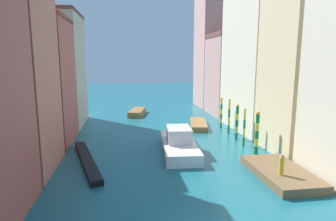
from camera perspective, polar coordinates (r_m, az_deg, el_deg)
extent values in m
plane|color=#196070|center=(38.55, -2.20, -3.57)|extent=(154.00, 154.00, 0.00)
cube|color=#C6705B|center=(26.05, -30.18, 5.68)|extent=(7.23, 7.42, 15.39)
cube|color=#B25147|center=(33.93, -24.91, 4.90)|extent=(7.23, 8.12, 13.15)
cube|color=brown|center=(34.11, -25.78, 16.30)|extent=(7.38, 8.28, 0.40)
cube|color=#BCB299|center=(42.66, -21.57, 7.20)|extent=(7.23, 9.73, 14.94)
cube|color=brown|center=(43.07, -22.26, 17.45)|extent=(7.38, 9.93, 0.43)
cube|color=beige|center=(31.29, 26.25, 9.85)|extent=(7.23, 7.13, 19.02)
cube|color=beige|center=(39.58, 18.25, 9.02)|extent=(7.23, 11.50, 17.41)
cube|color=tan|center=(49.27, 12.64, 6.56)|extent=(7.23, 8.64, 12.57)
cube|color=brown|center=(49.35, 12.95, 14.31)|extent=(7.38, 8.81, 0.77)
cube|color=tan|center=(57.45, 9.67, 11.79)|extent=(7.23, 8.20, 21.94)
cube|color=brown|center=(24.66, 21.41, -11.43)|extent=(3.69, 7.07, 0.65)
cylinder|color=gold|center=(23.12, 21.55, -10.25)|extent=(0.36, 0.36, 1.34)
sphere|color=tan|center=(22.87, 21.68, -8.36)|extent=(0.26, 0.26, 0.26)
cylinder|color=#197247|center=(29.50, 17.04, -7.51)|extent=(0.36, 0.36, 0.78)
cylinder|color=#E5D14C|center=(29.28, 17.12, -6.06)|extent=(0.36, 0.36, 0.78)
cylinder|color=#197247|center=(29.08, 17.19, -4.58)|extent=(0.36, 0.36, 0.78)
cylinder|color=#E5D14C|center=(28.90, 17.27, -3.08)|extent=(0.36, 0.36, 0.78)
cylinder|color=#197247|center=(28.74, 17.35, -1.57)|extent=(0.36, 0.36, 0.78)
sphere|color=gold|center=(28.65, 17.41, -0.52)|extent=(0.40, 0.40, 0.40)
cylinder|color=#197247|center=(31.83, 14.75, -5.95)|extent=(0.24, 0.24, 0.96)
cylinder|color=#E5D14C|center=(31.58, 14.83, -4.27)|extent=(0.24, 0.24, 0.96)
cylinder|color=#197247|center=(31.36, 14.90, -2.57)|extent=(0.24, 0.24, 0.96)
cylinder|color=#E5D14C|center=(31.17, 14.98, -0.85)|extent=(0.24, 0.24, 0.96)
sphere|color=gold|center=(31.07, 15.03, 0.19)|extent=(0.27, 0.27, 0.27)
cylinder|color=#197247|center=(34.24, 13.39, -4.94)|extent=(0.34, 0.34, 0.75)
cylinder|color=#E5D14C|center=(34.06, 13.45, -3.71)|extent=(0.34, 0.34, 0.75)
cylinder|color=#197247|center=(33.89, 13.50, -2.47)|extent=(0.34, 0.34, 0.75)
cylinder|color=#E5D14C|center=(33.74, 13.55, -1.22)|extent=(0.34, 0.34, 0.75)
cylinder|color=#197247|center=(33.60, 13.60, 0.04)|extent=(0.34, 0.34, 0.75)
sphere|color=gold|center=(33.52, 13.64, 0.91)|extent=(0.37, 0.37, 0.37)
cylinder|color=#197247|center=(36.72, 11.91, -3.65)|extent=(0.29, 0.29, 1.02)
cylinder|color=#E5D14C|center=(36.50, 11.97, -2.09)|extent=(0.29, 0.29, 1.02)
cylinder|color=#197247|center=(36.30, 12.03, -0.51)|extent=(0.29, 0.29, 1.02)
cylinder|color=#E5D14C|center=(36.13, 12.09, 1.09)|extent=(0.29, 0.29, 1.02)
sphere|color=gold|center=(36.04, 12.12, 2.07)|extent=(0.31, 0.31, 0.31)
cylinder|color=#197247|center=(39.38, 10.42, -2.96)|extent=(0.30, 0.30, 0.64)
cylinder|color=#E5D14C|center=(39.24, 10.45, -2.04)|extent=(0.30, 0.30, 0.64)
cylinder|color=#197247|center=(39.11, 10.48, -1.12)|extent=(0.30, 0.30, 0.64)
cylinder|color=#E5D14C|center=(38.99, 10.51, -0.19)|extent=(0.30, 0.30, 0.64)
cylinder|color=#197247|center=(38.89, 10.54, 0.75)|extent=(0.30, 0.30, 0.64)
cylinder|color=#E5D14C|center=(38.79, 10.57, 1.69)|extent=(0.30, 0.30, 0.64)
sphere|color=gold|center=(38.73, 10.59, 2.34)|extent=(0.33, 0.33, 0.33)
cube|color=white|center=(28.90, 2.16, -7.11)|extent=(3.78, 9.37, 1.09)
cube|color=silver|center=(28.56, 2.18, -4.73)|extent=(2.46, 3.44, 1.40)
cube|color=black|center=(26.95, -15.78, -9.46)|extent=(3.71, 10.67, 0.49)
cube|color=olive|center=(39.66, 6.03, -2.72)|extent=(3.25, 6.85, 0.68)
cube|color=olive|center=(48.23, -6.12, -0.32)|extent=(3.33, 6.23, 0.89)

